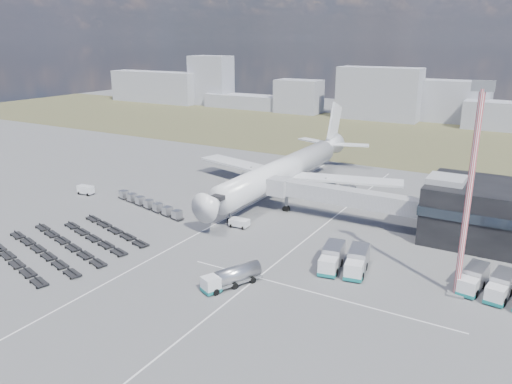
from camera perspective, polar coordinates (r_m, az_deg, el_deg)
The scene contains 14 objects.
ground at distance 88.35m, azimuth -6.22°, elevation -5.30°, with size 420.00×420.00×0.00m, color #565659.
grass_strip at distance 185.14m, azimuth 14.42°, elevation 6.18°, with size 420.00×90.00×0.01m, color #48462B.
lane_markings at distance 85.69m, azimuth 0.29°, elevation -5.93°, with size 47.12×110.00×0.01m.
jet_bridge at distance 96.28m, azimuth 8.66°, elevation -0.29°, with size 30.30×3.80×7.05m.
airliner at distance 112.94m, azimuth 3.44°, elevation 2.62°, with size 51.59×64.53×17.62m.
skyline at distance 223.88m, azimuth 15.32°, elevation 10.25°, with size 324.25×24.01×25.80m.
fuel_tanker at distance 71.36m, azimuth -2.81°, elevation -9.65°, with size 5.78×9.09×2.90m.
pushback_tug at distance 92.72m, azimuth -1.92°, elevation -3.58°, with size 3.57×2.01×1.58m, color silver.
utility_van at distance 118.18m, azimuth -18.89°, elevation 0.21°, with size 3.73×1.69×2.04m, color silver.
catering_truck at distance 114.20m, azimuth 10.45°, elevation 0.60°, with size 3.89×7.20×3.14m.
service_trucks_near at distance 76.96m, azimuth 10.06°, elevation -7.61°, with size 7.76×8.80×3.14m.
uld_row at distance 104.90m, azimuth -12.15°, elevation -1.35°, with size 21.18×6.62×1.66m.
baggage_dollies at distance 90.46m, azimuth -21.02°, elevation -5.60°, with size 27.77×25.05×0.77m.
floodlight_mast at distance 69.70m, azimuth 23.16°, elevation -0.24°, with size 2.69×2.22×28.80m.
Camera 1 is at (49.06, -65.33, 33.63)m, focal length 35.00 mm.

